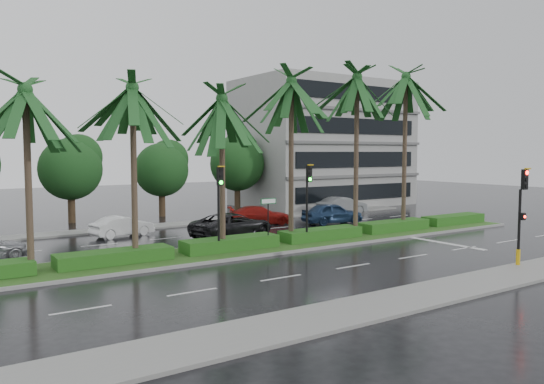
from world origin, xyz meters
TOP-DOWN VIEW (x-y plane):
  - ground at (0.00, 0.00)m, footprint 120.00×120.00m
  - near_sidewalk at (0.00, -10.20)m, footprint 40.00×2.40m
  - far_sidewalk at (0.00, 12.00)m, footprint 40.00×2.00m
  - median at (0.00, 1.00)m, footprint 36.00×4.00m
  - hedge at (0.00, 1.00)m, footprint 35.20×1.40m
  - lane_markings at (3.04, -0.43)m, footprint 34.00×13.06m
  - palm_row at (-1.24, 1.02)m, footprint 26.30×4.20m
  - signal_near at (6.00, -9.39)m, footprint 0.34×0.45m
  - signal_median_left at (-4.00, 0.30)m, footprint 0.34×0.42m
  - signal_median_right at (1.50, 0.30)m, footprint 0.34×0.42m
  - street_sign at (-1.00, 0.48)m, footprint 0.95×0.09m
  - bg_trees at (0.71, 17.59)m, footprint 33.12×5.24m
  - building at (17.00, 18.00)m, footprint 16.00×10.00m
  - car_white at (-5.96, 9.21)m, footprint 2.10×4.04m
  - car_darkgrey at (-0.50, 5.21)m, footprint 3.55×5.78m
  - car_red at (4.00, 9.16)m, footprint 3.41×4.85m
  - car_blue at (8.50, 6.47)m, footprint 2.49×4.71m
  - car_grey at (13.00, 10.49)m, footprint 1.70×4.48m

SIDE VIEW (x-z plane):
  - ground at x=0.00m, z-range 0.00..0.00m
  - lane_markings at x=3.04m, z-range 0.00..0.01m
  - near_sidewalk at x=0.00m, z-range 0.00..0.12m
  - far_sidewalk at x=0.00m, z-range 0.00..0.12m
  - median at x=0.00m, z-range 0.00..0.16m
  - hedge at x=0.00m, z-range 0.15..0.75m
  - car_white at x=-5.96m, z-range 0.00..1.27m
  - car_red at x=4.00m, z-range 0.00..1.30m
  - car_grey at x=13.00m, z-range 0.00..1.46m
  - car_darkgrey at x=-0.50m, z-range 0.00..1.50m
  - car_blue at x=8.50m, z-range 0.00..1.53m
  - street_sign at x=-1.00m, z-range 0.82..3.42m
  - signal_near at x=6.00m, z-range 0.32..4.68m
  - signal_median_left at x=-4.00m, z-range 0.82..5.18m
  - signal_median_right at x=1.50m, z-range 0.82..5.18m
  - bg_trees at x=0.71m, z-range 0.70..8.27m
  - building at x=17.00m, z-range 0.00..12.00m
  - palm_row at x=-1.24m, z-range 2.73..13.39m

